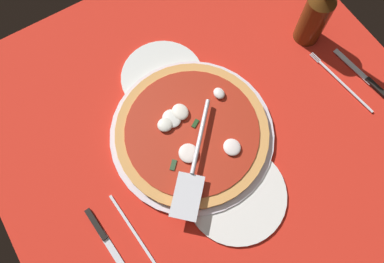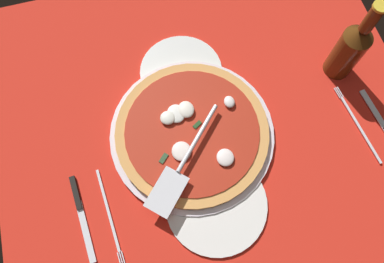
{
  "view_description": "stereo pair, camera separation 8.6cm",
  "coord_description": "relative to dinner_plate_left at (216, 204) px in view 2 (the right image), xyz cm",
  "views": [
    {
      "loc": [
        -23.65,
        20.28,
        83.12
      ],
      "look_at": [
        1.43,
        4.62,
        2.47
      ],
      "focal_mm": 34.37,
      "sensor_mm": 36.0,
      "label": 1
    },
    {
      "loc": [
        -27.09,
        12.42,
        83.12
      ],
      "look_at": [
        1.43,
        4.62,
        2.47
      ],
      "focal_mm": 34.37,
      "sensor_mm": 36.0,
      "label": 2
    }
  ],
  "objects": [
    {
      "name": "beer_bottle",
      "position": [
        25.11,
        -39.52,
        8.88
      ],
      "size": [
        6.77,
        6.77,
        24.49
      ],
      "color": "#532E10",
      "rests_on": "ground_plane"
    },
    {
      "name": "pizza_pan",
      "position": [
        17.46,
        0.83,
        0.19
      ],
      "size": [
        38.98,
        38.98,
        1.37
      ],
      "primitive_type": "cylinder",
      "color": "silver",
      "rests_on": "ground_plane"
    },
    {
      "name": "ground_plane",
      "position": [
        16.03,
        -3.79,
        -1.0
      ],
      "size": [
        101.8,
        101.8,
        0.8
      ],
      "primitive_type": "cube",
      "color": "red"
    },
    {
      "name": "pizza",
      "position": [
        17.51,
        0.83,
        1.74
      ],
      "size": [
        36.15,
        36.15,
        3.03
      ],
      "color": "#E29C51",
      "rests_on": "pizza_pan"
    },
    {
      "name": "place_setting_near",
      "position": [
        8.12,
        -41.43,
        -0.15
      ],
      "size": [
        21.2,
        14.46,
        1.4
      ],
      "rotation": [
        0.0,
        0.0,
        0.12
      ],
      "color": "white",
      "rests_on": "ground_plane"
    },
    {
      "name": "place_setting_far",
      "position": [
        5.18,
        26.6,
        -0.14
      ],
      "size": [
        21.98,
        14.07,
        1.4
      ],
      "rotation": [
        0.0,
        0.0,
        3.22
      ],
      "color": "silver",
      "rests_on": "ground_plane"
    },
    {
      "name": "pizza_server",
      "position": [
        9.86,
        5.06,
        4.23
      ],
      "size": [
        22.5,
        21.9,
        1.0
      ],
      "rotation": [
        0.0,
        0.0,
        2.37
      ],
      "color": "silver",
      "rests_on": "pizza"
    },
    {
      "name": "dinner_plate_right",
      "position": [
        34.53,
        -0.95,
        0.0
      ],
      "size": [
        20.87,
        20.87,
        1.0
      ],
      "primitive_type": "cylinder",
      "color": "white",
      "rests_on": "ground_plane"
    },
    {
      "name": "dinner_plate_left",
      "position": [
        0.0,
        0.0,
        0.0
      ],
      "size": [
        22.8,
        22.8,
        1.0
      ],
      "primitive_type": "cylinder",
      "color": "white",
      "rests_on": "ground_plane"
    },
    {
      "name": "checker_pattern",
      "position": [
        16.03,
        -3.79,
        -0.55
      ],
      "size": [
        101.8,
        101.8,
        0.1
      ],
      "color": "silver",
      "rests_on": "ground_plane"
    }
  ]
}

